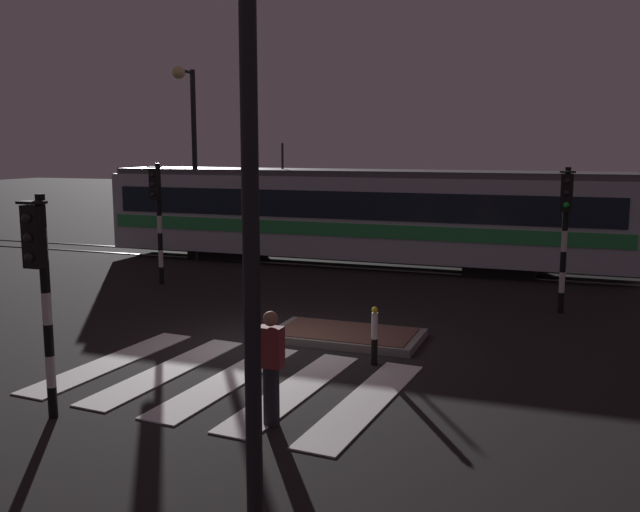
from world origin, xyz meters
TOP-DOWN VIEW (x-y plane):
  - ground_plane at (0.00, 0.00)m, footprint 120.00×120.00m
  - rail_near at (0.00, 9.42)m, footprint 80.00×0.12m
  - rail_far at (0.00, 10.86)m, footprint 80.00×0.12m
  - crosswalk_zebra at (-0.00, -2.17)m, footprint 6.09×4.55m
  - traffic_island at (1.12, 1.05)m, footprint 3.14×1.73m
  - traffic_light_corner_far_right at (5.32, 5.03)m, footprint 0.36×0.42m
  - traffic_light_corner_far_left at (-5.89, 4.81)m, footprint 0.36×0.42m
  - traffic_light_kerb_mid_left at (-1.70, -4.67)m, footprint 0.36×0.42m
  - street_lamp_trackside_left at (-7.13, 8.89)m, footprint 0.44×1.21m
  - street_lamp_near_kerb at (2.44, -6.48)m, footprint 0.44×1.21m
  - tram at (-1.52, 10.13)m, footprint 18.06×2.58m
  - pedestrian_waiting_at_kerb at (1.51, -3.70)m, footprint 0.36×0.24m
  - bollard_island_edge at (2.15, -0.43)m, footprint 0.12×0.12m

SIDE VIEW (x-z plane):
  - ground_plane at x=0.00m, z-range 0.00..0.00m
  - crosswalk_zebra at x=0.00m, z-range 0.00..0.02m
  - rail_near at x=0.00m, z-range 0.00..0.03m
  - rail_far at x=0.00m, z-range 0.00..0.03m
  - traffic_island at x=1.12m, z-range 0.00..0.18m
  - bollard_island_edge at x=2.15m, z-range 0.00..1.11m
  - pedestrian_waiting_at_kerb at x=1.51m, z-range 0.02..1.73m
  - tram at x=-1.52m, z-range -0.32..3.83m
  - traffic_light_kerb_mid_left at x=-1.70m, z-range 0.54..3.91m
  - traffic_light_corner_far_right at x=5.32m, z-range 0.57..4.12m
  - traffic_light_corner_far_left at x=-5.89m, z-range 0.57..4.13m
  - street_lamp_trackside_left at x=-7.13m, z-range 0.94..7.63m
  - street_lamp_near_kerb at x=2.44m, z-range 0.94..7.73m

